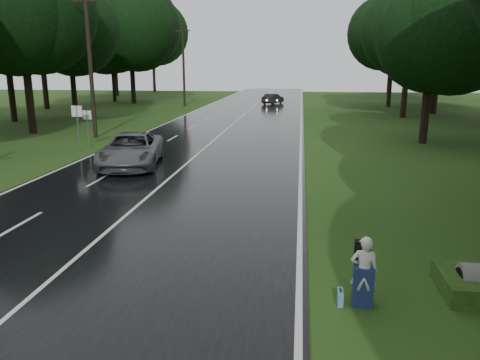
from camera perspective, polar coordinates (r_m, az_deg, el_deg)
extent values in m
plane|color=#264715|center=(13.23, -19.00, -8.79)|extent=(160.00, 160.00, 0.00)
cube|color=black|center=(31.77, -3.04, 5.02)|extent=(12.00, 140.00, 0.04)
cube|color=silver|center=(31.77, -3.04, 5.07)|extent=(0.12, 140.00, 0.01)
imported|color=#55595B|center=(23.68, -13.21, 3.64)|extent=(3.73, 6.26, 1.63)
imported|color=black|center=(61.12, 4.07, 9.94)|extent=(2.75, 4.20, 1.31)
imported|color=silver|center=(10.15, 15.01, -10.82)|extent=(0.60, 0.42, 1.55)
cube|color=navy|center=(10.29, 14.89, -12.55)|extent=(0.46, 0.33, 0.87)
cube|color=black|center=(10.21, 14.85, -8.55)|extent=(0.37, 0.22, 0.50)
cube|color=teal|center=(10.39, 12.23, -13.92)|extent=(0.13, 0.41, 0.29)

